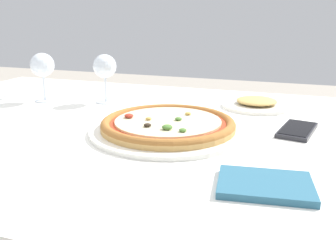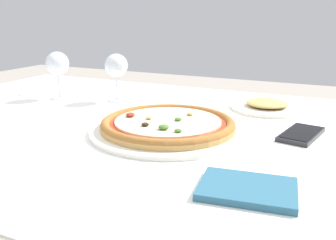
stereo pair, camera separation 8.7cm
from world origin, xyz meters
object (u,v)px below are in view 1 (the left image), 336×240
object	(u,v)px
side_plate	(256,104)
dining_table	(98,151)
wine_glass_far_right	(42,66)
wine_glass_far_left	(105,68)
cell_phone	(297,130)
pizza_plate	(168,125)

from	to	relation	value
side_plate	dining_table	bearing A→B (deg)	-143.20
wine_glass_far_right	wine_glass_far_left	bearing A→B (deg)	13.55
dining_table	cell_phone	bearing A→B (deg)	7.98
wine_glass_far_left	cell_phone	bearing A→B (deg)	-12.30
dining_table	side_plate	world-z (taller)	side_plate
dining_table	pizza_plate	xyz separation A→B (m)	(0.21, -0.03, 0.10)
pizza_plate	wine_glass_far_right	distance (m)	0.52
pizza_plate	dining_table	bearing A→B (deg)	171.61
wine_glass_far_right	cell_phone	world-z (taller)	wine_glass_far_right
dining_table	cell_phone	distance (m)	0.51
wine_glass_far_left	wine_glass_far_right	bearing A→B (deg)	-166.45
wine_glass_far_left	cell_phone	distance (m)	0.60
wine_glass_far_left	wine_glass_far_right	distance (m)	0.20
pizza_plate	wine_glass_far_left	world-z (taller)	wine_glass_far_left
wine_glass_far_left	wine_glass_far_right	xyz separation A→B (m)	(-0.19, -0.05, 0.00)
wine_glass_far_left	side_plate	xyz separation A→B (m)	(0.45, 0.09, -0.10)
dining_table	side_plate	bearing A→B (deg)	36.80
pizza_plate	side_plate	size ratio (longest dim) A/B	1.81
wine_glass_far_left	side_plate	size ratio (longest dim) A/B	0.74
dining_table	side_plate	xyz separation A→B (m)	(0.38, 0.29, 0.10)
pizza_plate	cell_phone	distance (m)	0.31
wine_glass_far_right	side_plate	world-z (taller)	wine_glass_far_right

